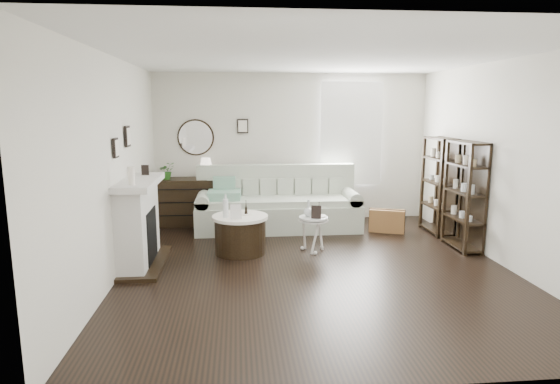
{
  "coord_description": "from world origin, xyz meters",
  "views": [
    {
      "loc": [
        -1.0,
        -5.86,
        2.08
      ],
      "look_at": [
        -0.4,
        0.8,
        0.87
      ],
      "focal_mm": 30.0,
      "sensor_mm": 36.0,
      "label": 1
    }
  ],
  "objects": [
    {
      "name": "room",
      "position": [
        0.73,
        2.7,
        1.6
      ],
      "size": [
        5.5,
        5.5,
        5.5
      ],
      "color": "black",
      "rests_on": "ground"
    },
    {
      "name": "fireplace",
      "position": [
        -2.32,
        0.3,
        0.54
      ],
      "size": [
        0.5,
        1.4,
        1.84
      ],
      "color": "silver",
      "rests_on": "ground"
    },
    {
      "name": "shelf_unit_far",
      "position": [
        2.33,
        1.55,
        0.8
      ],
      "size": [
        0.3,
        0.8,
        1.6
      ],
      "color": "black",
      "rests_on": "ground"
    },
    {
      "name": "shelf_unit_near",
      "position": [
        2.33,
        0.65,
        0.8
      ],
      "size": [
        0.3,
        0.8,
        1.6
      ],
      "color": "black",
      "rests_on": "ground"
    },
    {
      "name": "sofa",
      "position": [
        -0.32,
        2.09,
        0.36
      ],
      "size": [
        2.8,
        0.97,
        1.09
      ],
      "color": "#A0A996",
      "rests_on": "ground"
    },
    {
      "name": "quilt",
      "position": [
        -1.24,
        1.95,
        0.63
      ],
      "size": [
        0.57,
        0.47,
        0.14
      ],
      "primitive_type": "cube",
      "rotation": [
        0.0,
        0.0,
        -0.04
      ],
      "color": "#29976F",
      "rests_on": "sofa"
    },
    {
      "name": "suitcase",
      "position": [
        1.5,
        1.64,
        0.19
      ],
      "size": [
        0.61,
        0.38,
        0.39
      ],
      "primitive_type": "cube",
      "rotation": [
        0.0,
        0.0,
        -0.36
      ],
      "color": "brown",
      "rests_on": "ground"
    },
    {
      "name": "dresser",
      "position": [
        -1.93,
        2.47,
        0.42
      ],
      "size": [
        1.25,
        0.54,
        0.84
      ],
      "color": "black",
      "rests_on": "ground"
    },
    {
      "name": "table_lamp",
      "position": [
        -1.56,
        2.47,
        1.02
      ],
      "size": [
        0.25,
        0.25,
        0.37
      ],
      "primitive_type": null,
      "rotation": [
        0.0,
        0.0,
        -0.07
      ],
      "color": "beige",
      "rests_on": "dresser"
    },
    {
      "name": "potted_plant",
      "position": [
        -2.24,
        2.42,
        0.99
      ],
      "size": [
        0.34,
        0.32,
        0.3
      ],
      "primitive_type": "imported",
      "rotation": [
        0.0,
        0.0,
        0.41
      ],
      "color": "#25601B",
      "rests_on": "dresser"
    },
    {
      "name": "drum_table",
      "position": [
        -0.98,
        0.7,
        0.28
      ],
      "size": [
        0.8,
        0.8,
        0.56
      ],
      "rotation": [
        0.0,
        0.0,
        0.05
      ],
      "color": "black",
      "rests_on": "ground"
    },
    {
      "name": "pedestal_table",
      "position": [
        0.08,
        0.67,
        0.48
      ],
      "size": [
        0.43,
        0.43,
        0.52
      ],
      "rotation": [
        0.0,
        0.0,
        0.03
      ],
      "color": "white",
      "rests_on": "ground"
    },
    {
      "name": "eiffel_drum",
      "position": [
        -0.89,
        0.76,
        0.65
      ],
      "size": [
        0.14,
        0.14,
        0.19
      ],
      "primitive_type": null,
      "rotation": [
        0.0,
        0.0,
        0.26
      ],
      "color": "black",
      "rests_on": "drum_table"
    },
    {
      "name": "bottle_drum",
      "position": [
        -1.18,
        0.61,
        0.72
      ],
      "size": [
        0.08,
        0.08,
        0.33
      ],
      "primitive_type": "cylinder",
      "color": "silver",
      "rests_on": "drum_table"
    },
    {
      "name": "card_frame_drum",
      "position": [
        -1.04,
        0.5,
        0.66
      ],
      "size": [
        0.16,
        0.08,
        0.2
      ],
      "primitive_type": "cube",
      "rotation": [
        -0.21,
        0.0,
        0.14
      ],
      "color": "silver",
      "rests_on": "drum_table"
    },
    {
      "name": "eiffel_ped",
      "position": [
        0.17,
        0.7,
        0.62
      ],
      "size": [
        0.12,
        0.12,
        0.2
      ],
      "primitive_type": null,
      "rotation": [
        0.0,
        0.0,
        -0.07
      ],
      "color": "black",
      "rests_on": "pedestal_table"
    },
    {
      "name": "flask_ped",
      "position": [
        0.01,
        0.69,
        0.65
      ],
      "size": [
        0.14,
        0.14,
        0.25
      ],
      "primitive_type": null,
      "color": "silver",
      "rests_on": "pedestal_table"
    },
    {
      "name": "card_frame_ped",
      "position": [
        0.1,
        0.56,
        0.62
      ],
      "size": [
        0.15,
        0.09,
        0.19
      ],
      "primitive_type": "cube",
      "rotation": [
        -0.21,
        0.0,
        -0.24
      ],
      "color": "black",
      "rests_on": "pedestal_table"
    }
  ]
}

